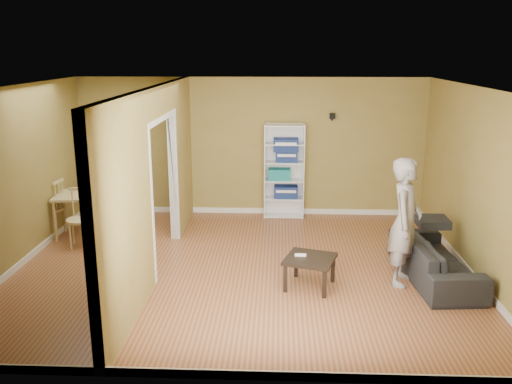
{
  "coord_description": "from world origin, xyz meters",
  "views": [
    {
      "loc": [
        0.52,
        -7.33,
        3.1
      ],
      "look_at": [
        0.2,
        0.2,
        1.1
      ],
      "focal_mm": 38.0,
      "sensor_mm": 36.0,
      "label": 1
    }
  ],
  "objects_px": {
    "coffee_table": "(310,262)",
    "dining_table": "(91,198)",
    "person": "(406,211)",
    "bookshelf": "(284,171)",
    "sofa": "(435,253)",
    "chair_far": "(108,196)",
    "chair_near": "(80,218)",
    "chair_left": "(51,207)"
  },
  "relations": [
    {
      "from": "dining_table",
      "to": "chair_near",
      "type": "height_order",
      "value": "chair_near"
    },
    {
      "from": "dining_table",
      "to": "chair_left",
      "type": "distance_m",
      "value": 0.7
    },
    {
      "from": "chair_left",
      "to": "chair_far",
      "type": "relative_size",
      "value": 0.92
    },
    {
      "from": "chair_far",
      "to": "dining_table",
      "type": "bearing_deg",
      "value": 90.94
    },
    {
      "from": "sofa",
      "to": "person",
      "type": "bearing_deg",
      "value": 104.55
    },
    {
      "from": "sofa",
      "to": "chair_left",
      "type": "distance_m",
      "value": 6.27
    },
    {
      "from": "chair_left",
      "to": "chair_far",
      "type": "bearing_deg",
      "value": 132.85
    },
    {
      "from": "person",
      "to": "bookshelf",
      "type": "distance_m",
      "value": 3.39
    },
    {
      "from": "person",
      "to": "chair_near",
      "type": "relative_size",
      "value": 2.15
    },
    {
      "from": "bookshelf",
      "to": "coffee_table",
      "type": "relative_size",
      "value": 2.82
    },
    {
      "from": "chair_far",
      "to": "coffee_table",
      "type": "bearing_deg",
      "value": 156.17
    },
    {
      "from": "chair_left",
      "to": "dining_table",
      "type": "bearing_deg",
      "value": 98.51
    },
    {
      "from": "sofa",
      "to": "chair_left",
      "type": "bearing_deg",
      "value": 70.35
    },
    {
      "from": "sofa",
      "to": "coffee_table",
      "type": "xyz_separation_m",
      "value": [
        -1.75,
        -0.37,
        -0.02
      ]
    },
    {
      "from": "sofa",
      "to": "dining_table",
      "type": "distance_m",
      "value": 5.62
    },
    {
      "from": "person",
      "to": "chair_far",
      "type": "distance_m",
      "value": 5.35
    },
    {
      "from": "person",
      "to": "dining_table",
      "type": "bearing_deg",
      "value": 91.39
    },
    {
      "from": "coffee_table",
      "to": "chair_far",
      "type": "distance_m",
      "value": 4.35
    },
    {
      "from": "chair_left",
      "to": "bookshelf",
      "type": "bearing_deg",
      "value": 113.02
    },
    {
      "from": "bookshelf",
      "to": "chair_far",
      "type": "distance_m",
      "value": 3.26
    },
    {
      "from": "dining_table",
      "to": "chair_left",
      "type": "height_order",
      "value": "chair_left"
    },
    {
      "from": "person",
      "to": "coffee_table",
      "type": "bearing_deg",
      "value": 120.56
    },
    {
      "from": "chair_near",
      "to": "chair_far",
      "type": "relative_size",
      "value": 0.9
    },
    {
      "from": "bookshelf",
      "to": "chair_near",
      "type": "distance_m",
      "value": 3.76
    },
    {
      "from": "dining_table",
      "to": "person",
      "type": "bearing_deg",
      "value": -20.26
    },
    {
      "from": "coffee_table",
      "to": "chair_far",
      "type": "xyz_separation_m",
      "value": [
        -3.51,
        2.57,
        0.17
      ]
    },
    {
      "from": "chair_far",
      "to": "person",
      "type": "bearing_deg",
      "value": 165.94
    },
    {
      "from": "chair_left",
      "to": "chair_far",
      "type": "distance_m",
      "value": 1.0
    },
    {
      "from": "sofa",
      "to": "person",
      "type": "height_order",
      "value": "person"
    },
    {
      "from": "coffee_table",
      "to": "chair_left",
      "type": "distance_m",
      "value": 4.74
    },
    {
      "from": "person",
      "to": "sofa",
      "type": "bearing_deg",
      "value": -48.95
    },
    {
      "from": "sofa",
      "to": "chair_far",
      "type": "relative_size",
      "value": 1.87
    },
    {
      "from": "bookshelf",
      "to": "chair_left",
      "type": "height_order",
      "value": "bookshelf"
    },
    {
      "from": "sofa",
      "to": "coffee_table",
      "type": "bearing_deg",
      "value": 97.08
    },
    {
      "from": "person",
      "to": "dining_table",
      "type": "xyz_separation_m",
      "value": [
        -4.88,
        1.8,
        -0.38
      ]
    },
    {
      "from": "coffee_table",
      "to": "dining_table",
      "type": "bearing_deg",
      "value": 151.11
    },
    {
      "from": "chair_left",
      "to": "sofa",
      "type": "bearing_deg",
      "value": 81.16
    },
    {
      "from": "sofa",
      "to": "dining_table",
      "type": "height_order",
      "value": "sofa"
    },
    {
      "from": "dining_table",
      "to": "chair_far",
      "type": "relative_size",
      "value": 1.09
    },
    {
      "from": "coffee_table",
      "to": "chair_left",
      "type": "bearing_deg",
      "value": 155.44
    },
    {
      "from": "coffee_table",
      "to": "chair_near",
      "type": "bearing_deg",
      "value": 158.95
    },
    {
      "from": "bookshelf",
      "to": "dining_table",
      "type": "distance_m",
      "value": 3.51
    }
  ]
}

